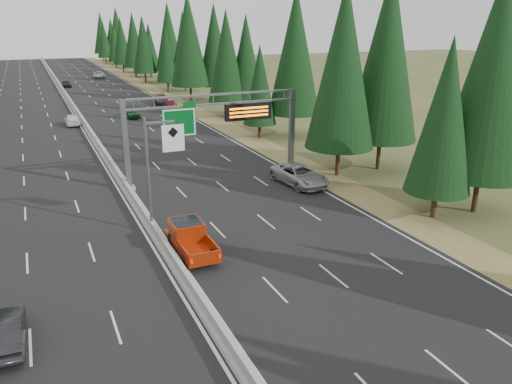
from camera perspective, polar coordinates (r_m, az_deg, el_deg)
road at (r=88.26m, az=-20.03°, el=8.75°), size 32.00×260.00×0.08m
shoulder_right at (r=91.32m, az=-8.73°, el=9.96°), size 3.60×260.00×0.06m
median_barrier at (r=88.20m, az=-20.05°, el=8.99°), size 0.70×260.00×0.85m
sign_gantry at (r=45.40m, az=-4.00°, el=7.90°), size 16.75×0.98×7.80m
hov_sign_pole at (r=33.94m, az=-11.30°, el=2.84°), size 2.80×0.50×8.00m
tree_row_right at (r=77.59m, az=-2.70°, el=15.75°), size 12.03×242.47×18.89m
silver_minivan at (r=44.59m, az=4.97°, el=1.95°), size 3.52×6.53×1.74m
red_pickup at (r=31.92m, az=-7.67°, el=-4.93°), size 2.01×5.63×1.83m
car_ahead_green at (r=78.61m, az=-14.05°, el=8.78°), size 2.10×4.52×1.50m
car_ahead_dkred at (r=84.39m, az=-9.75°, el=9.71°), size 1.56×4.37×1.44m
car_ahead_dkgrey at (r=90.07m, az=-10.75°, el=10.29°), size 2.88×5.89×1.65m
car_ahead_white at (r=138.04m, az=-17.50°, el=12.67°), size 3.20×6.08×1.63m
car_ahead_far at (r=120.97m, az=-20.83°, el=11.51°), size 1.77×4.33×1.47m
car_onc_near at (r=25.64m, az=-26.74°, el=-14.09°), size 1.64×4.42×1.44m
car_onc_white at (r=75.15m, az=-20.31°, el=7.77°), size 1.92×4.72×1.60m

